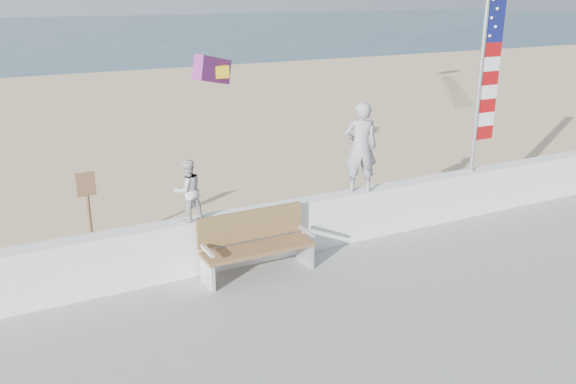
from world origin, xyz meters
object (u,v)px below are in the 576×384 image
child (188,190)px  flag (486,73)px  bench (255,243)px  adult (361,147)px

child → flag: flag is taller
bench → flag: size_ratio=0.51×
adult → bench: (-2.25, -0.45, -1.19)m
bench → child: bearing=153.6°
adult → flag: bearing=-156.8°
flag → bench: bearing=-174.8°
bench → flag: flag is taller
adult → bench: adult is taller
child → flag: bearing=170.5°
bench → flag: bearing=5.2°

